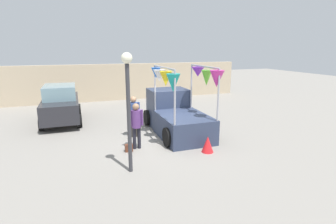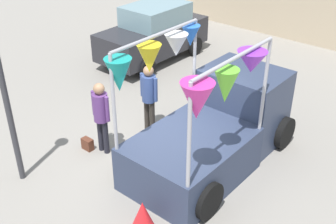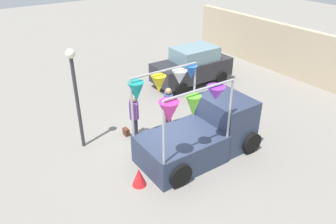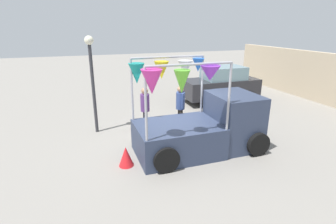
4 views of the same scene
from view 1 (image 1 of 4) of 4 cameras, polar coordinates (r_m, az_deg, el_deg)
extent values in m
plane|color=gray|center=(10.97, -1.31, -5.99)|extent=(60.00, 60.00, 0.00)
cube|color=#2D3851|center=(11.00, 3.43, -3.21)|extent=(1.90, 2.60, 1.00)
cube|color=#2D3851|center=(12.70, -0.02, 1.00)|extent=(1.80, 1.40, 1.80)
cube|color=#8CB2C6|center=(12.61, -0.02, 3.00)|extent=(1.76, 1.37, 0.60)
cylinder|color=black|center=(12.88, -4.53, -1.24)|extent=(0.22, 0.76, 0.76)
cylinder|color=black|center=(13.47, 3.30, -0.55)|extent=(0.22, 0.76, 0.76)
cylinder|color=black|center=(10.09, -0.04, -5.49)|extent=(0.22, 0.76, 0.76)
cylinder|color=black|center=(10.84, 9.51, -4.32)|extent=(0.22, 0.76, 0.76)
cylinder|color=#A5A5AD|center=(11.51, -2.84, 5.15)|extent=(0.07, 0.07, 1.97)
cylinder|color=#A5A5AD|center=(12.11, 5.12, 5.55)|extent=(0.07, 0.07, 1.97)
cylinder|color=#A5A5AD|center=(9.23, 1.49, 3.01)|extent=(0.07, 0.07, 1.97)
cylinder|color=#A5A5AD|center=(9.97, 10.90, 3.57)|extent=(0.07, 0.07, 1.97)
cylinder|color=#A5A5AD|center=(10.24, -0.93, 9.66)|extent=(0.07, 2.44, 0.07)
cylinder|color=#A5A5AD|center=(10.91, 7.90, 9.79)|extent=(0.07, 2.44, 0.07)
cone|color=teal|center=(9.30, 1.14, 6.35)|extent=(0.70, 0.70, 0.64)
cone|color=#D83399|center=(10.03, 10.57, 7.12)|extent=(0.78, 0.78, 0.63)
cone|color=yellow|center=(10.05, -0.49, 7.25)|extent=(0.64, 0.64, 0.57)
cone|color=#66CC33|center=(10.74, 8.40, 7.36)|extent=(0.61, 0.61, 0.62)
cone|color=white|center=(10.82, -1.90, 7.91)|extent=(0.58, 0.58, 0.48)
cone|color=purple|center=(11.45, 6.53, 8.70)|extent=(0.65, 0.65, 0.41)
cone|color=blue|center=(11.26, -2.63, 8.50)|extent=(0.51, 0.51, 0.45)
cube|color=#26262B|center=(14.37, -22.23, 0.94)|extent=(1.70, 4.00, 0.90)
cube|color=#72939E|center=(14.38, -22.49, 4.09)|extent=(1.50, 2.10, 0.66)
cylinder|color=black|center=(15.75, -24.98, 0.05)|extent=(0.18, 0.64, 0.64)
cylinder|color=black|center=(15.66, -18.80, 0.54)|extent=(0.18, 0.64, 0.64)
cylinder|color=black|center=(13.34, -25.92, -2.36)|extent=(0.18, 0.64, 0.64)
cylinder|color=black|center=(13.23, -18.61, -1.80)|extent=(0.18, 0.64, 0.64)
cylinder|color=black|center=(9.94, -7.33, -5.69)|extent=(0.13, 0.13, 0.83)
cylinder|color=black|center=(9.98, -6.31, -5.59)|extent=(0.13, 0.13, 0.83)
cylinder|color=#593372|center=(9.74, -6.94, -1.49)|extent=(0.34, 0.34, 0.66)
sphere|color=#997051|center=(9.63, -7.02, 1.13)|extent=(0.25, 0.25, 0.25)
cylinder|color=#593372|center=(9.69, -8.22, -1.41)|extent=(0.09, 0.09, 0.59)
cylinder|color=#593372|center=(9.78, -5.69, -1.19)|extent=(0.09, 0.09, 0.59)
cylinder|color=#2D2823|center=(11.25, -7.82, -3.37)|extent=(0.13, 0.13, 0.84)
cylinder|color=#2D2823|center=(11.28, -6.92, -3.29)|extent=(0.13, 0.13, 0.84)
cylinder|color=#33477F|center=(11.07, -7.49, 0.39)|extent=(0.34, 0.34, 0.66)
sphere|color=#997051|center=(10.97, -7.56, 2.72)|extent=(0.25, 0.25, 0.25)
cylinder|color=#33477F|center=(11.02, -8.61, 0.47)|extent=(0.09, 0.09, 0.60)
cylinder|color=#33477F|center=(11.10, -6.38, 0.65)|extent=(0.09, 0.09, 0.60)
cube|color=#592D1E|center=(9.81, -8.53, -7.73)|extent=(0.28, 0.16, 0.28)
cylinder|color=#333338|center=(7.80, -8.49, -1.78)|extent=(0.12, 0.12, 3.28)
sphere|color=#F2EDCC|center=(7.53, -8.98, 11.54)|extent=(0.32, 0.32, 0.32)
cube|color=tan|center=(19.47, -9.83, 6.48)|extent=(18.00, 0.36, 2.60)
cone|color=red|center=(9.71, 8.62, -6.95)|extent=(0.47, 0.47, 0.60)
camera|label=2|loc=(9.43, 48.17, 21.51)|focal=45.00mm
camera|label=3|loc=(12.34, 52.92, 22.64)|focal=35.00mm
camera|label=4|loc=(13.16, 39.97, 11.65)|focal=28.00mm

